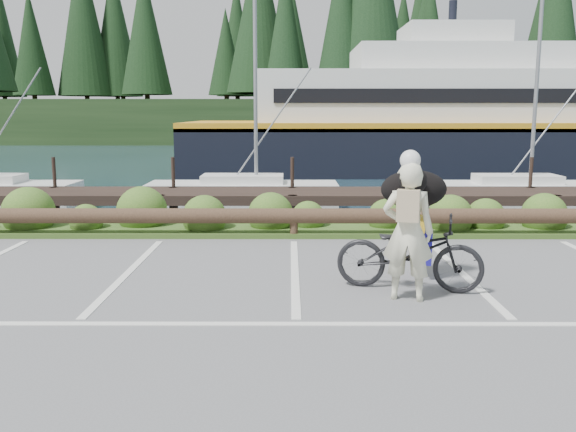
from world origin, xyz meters
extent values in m
plane|color=#5A5A5D|center=(0.00, 0.00, 0.00)|extent=(72.00, 72.00, 0.00)
plane|color=#182F3B|center=(0.00, 48.00, -1.20)|extent=(160.00, 160.00, 0.00)
cube|color=#3D5B21|center=(0.00, 5.30, 0.05)|extent=(34.00, 1.60, 0.10)
imported|color=black|center=(1.59, 1.04, 0.53)|extent=(2.14, 1.19, 1.07)
imported|color=beige|center=(1.47, 0.59, 0.92)|extent=(0.76, 0.59, 1.84)
ellipsoid|color=black|center=(1.75, 1.68, 1.35)|extent=(0.71, 1.07, 0.56)
camera|label=1|loc=(-0.08, -7.26, 2.46)|focal=38.00mm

